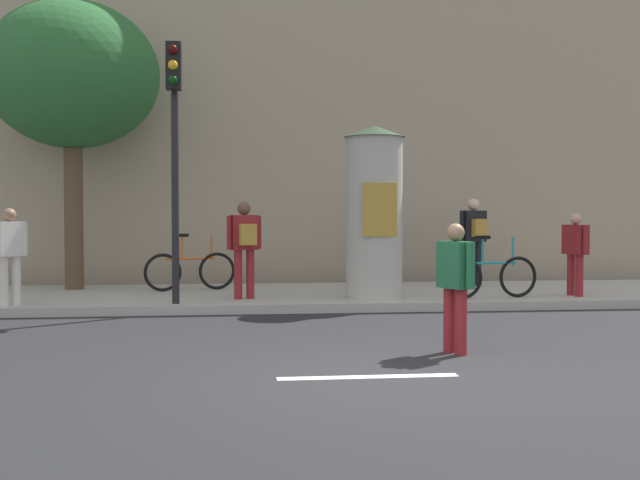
{
  "coord_description": "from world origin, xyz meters",
  "views": [
    {
      "loc": [
        -1.33,
        -7.53,
        1.6
      ],
      "look_at": [
        -0.25,
        2.0,
        1.29
      ],
      "focal_mm": 43.89,
      "sensor_mm": 36.0,
      "label": 1
    }
  ],
  "objects_px": {
    "pedestrian_in_dark_shirt": "(245,241)",
    "pedestrian_tallest": "(9,248)",
    "poster_column": "(374,211)",
    "bicycle_leaning": "(491,276)",
    "pedestrian_with_bag": "(575,248)",
    "bicycle_upright": "(190,270)",
    "pedestrian_near_pole": "(455,279)",
    "pedestrian_with_backpack": "(474,233)",
    "street_tree": "(72,76)",
    "traffic_light": "(174,129)",
    "pedestrian_in_red_top": "(374,239)"
  },
  "relations": [
    {
      "from": "pedestrian_in_dark_shirt",
      "to": "pedestrian_tallest",
      "type": "distance_m",
      "value": 3.8
    },
    {
      "from": "poster_column",
      "to": "bicycle_leaning",
      "type": "height_order",
      "value": "poster_column"
    },
    {
      "from": "pedestrian_with_bag",
      "to": "bicycle_upright",
      "type": "xyz_separation_m",
      "value": [
        -6.89,
        1.79,
        -0.47
      ]
    },
    {
      "from": "poster_column",
      "to": "bicycle_upright",
      "type": "height_order",
      "value": "poster_column"
    },
    {
      "from": "pedestrian_near_pole",
      "to": "pedestrian_with_backpack",
      "type": "height_order",
      "value": "pedestrian_with_backpack"
    },
    {
      "from": "poster_column",
      "to": "pedestrian_with_backpack",
      "type": "relative_size",
      "value": 1.68
    },
    {
      "from": "street_tree",
      "to": "pedestrian_in_dark_shirt",
      "type": "bearing_deg",
      "value": -33.73
    },
    {
      "from": "traffic_light",
      "to": "pedestrian_in_red_top",
      "type": "relative_size",
      "value": 2.57
    },
    {
      "from": "traffic_light",
      "to": "pedestrian_near_pole",
      "type": "bearing_deg",
      "value": -49.65
    },
    {
      "from": "pedestrian_in_red_top",
      "to": "street_tree",
      "type": "bearing_deg",
      "value": -177.79
    },
    {
      "from": "pedestrian_in_dark_shirt",
      "to": "pedestrian_tallest",
      "type": "relative_size",
      "value": 1.08
    },
    {
      "from": "pedestrian_tallest",
      "to": "pedestrian_with_bag",
      "type": "bearing_deg",
      "value": 1.98
    },
    {
      "from": "pedestrian_tallest",
      "to": "bicycle_upright",
      "type": "xyz_separation_m",
      "value": [
        2.76,
        2.12,
        -0.53
      ]
    },
    {
      "from": "pedestrian_with_backpack",
      "to": "pedestrian_with_bag",
      "type": "xyz_separation_m",
      "value": [
        1.19,
        -2.12,
        -0.21
      ]
    },
    {
      "from": "pedestrian_near_pole",
      "to": "pedestrian_in_dark_shirt",
      "type": "bearing_deg",
      "value": 116.14
    },
    {
      "from": "poster_column",
      "to": "pedestrian_tallest",
      "type": "xyz_separation_m",
      "value": [
        -6.01,
        -0.38,
        -0.59
      ]
    },
    {
      "from": "traffic_light",
      "to": "pedestrian_in_dark_shirt",
      "type": "xyz_separation_m",
      "value": [
        1.13,
        0.67,
        -1.83
      ]
    },
    {
      "from": "poster_column",
      "to": "pedestrian_near_pole",
      "type": "bearing_deg",
      "value": -88.94
    },
    {
      "from": "poster_column",
      "to": "bicycle_leaning",
      "type": "xyz_separation_m",
      "value": [
        2.01,
        -0.25,
        -1.13
      ]
    },
    {
      "from": "street_tree",
      "to": "pedestrian_with_bag",
      "type": "bearing_deg",
      "value": -14.21
    },
    {
      "from": "bicycle_leaning",
      "to": "poster_column",
      "type": "bearing_deg",
      "value": 172.96
    },
    {
      "from": "pedestrian_with_bag",
      "to": "bicycle_leaning",
      "type": "height_order",
      "value": "pedestrian_with_bag"
    },
    {
      "from": "traffic_light",
      "to": "pedestrian_in_dark_shirt",
      "type": "bearing_deg",
      "value": 30.85
    },
    {
      "from": "poster_column",
      "to": "pedestrian_in_red_top",
      "type": "relative_size",
      "value": 1.83
    },
    {
      "from": "poster_column",
      "to": "pedestrian_tallest",
      "type": "height_order",
      "value": "poster_column"
    },
    {
      "from": "pedestrian_in_dark_shirt",
      "to": "pedestrian_with_bag",
      "type": "xyz_separation_m",
      "value": [
        5.88,
        -0.13,
        -0.14
      ]
    },
    {
      "from": "pedestrian_in_dark_shirt",
      "to": "poster_column",
      "type": "bearing_deg",
      "value": -2.26
    },
    {
      "from": "pedestrian_in_dark_shirt",
      "to": "pedestrian_with_backpack",
      "type": "relative_size",
      "value": 0.94
    },
    {
      "from": "pedestrian_in_dark_shirt",
      "to": "bicycle_upright",
      "type": "height_order",
      "value": "pedestrian_in_dark_shirt"
    },
    {
      "from": "poster_column",
      "to": "street_tree",
      "type": "distance_m",
      "value": 6.51
    },
    {
      "from": "poster_column",
      "to": "bicycle_leaning",
      "type": "bearing_deg",
      "value": -7.04
    },
    {
      "from": "pedestrian_with_bag",
      "to": "pedestrian_in_dark_shirt",
      "type": "bearing_deg",
      "value": 178.7
    },
    {
      "from": "pedestrian_in_red_top",
      "to": "pedestrian_with_backpack",
      "type": "xyz_separation_m",
      "value": [
        1.99,
        -0.43,
        0.12
      ]
    },
    {
      "from": "pedestrian_in_red_top",
      "to": "bicycle_upright",
      "type": "xyz_separation_m",
      "value": [
        -3.7,
        -0.76,
        -0.57
      ]
    },
    {
      "from": "street_tree",
      "to": "bicycle_upright",
      "type": "bearing_deg",
      "value": -13.18
    },
    {
      "from": "pedestrian_near_pole",
      "to": "bicycle_upright",
      "type": "xyz_separation_m",
      "value": [
        -3.34,
        6.4,
        -0.32
      ]
    },
    {
      "from": "street_tree",
      "to": "pedestrian_in_dark_shirt",
      "type": "xyz_separation_m",
      "value": [
        3.27,
        -2.18,
        -3.13
      ]
    },
    {
      "from": "street_tree",
      "to": "pedestrian_tallest",
      "type": "distance_m",
      "value": 4.19
    },
    {
      "from": "pedestrian_with_backpack",
      "to": "bicycle_upright",
      "type": "relative_size",
      "value": 1.03
    },
    {
      "from": "street_tree",
      "to": "pedestrian_in_red_top",
      "type": "xyz_separation_m",
      "value": [
        5.96,
        0.23,
        -3.17
      ]
    },
    {
      "from": "pedestrian_with_bag",
      "to": "street_tree",
      "type": "bearing_deg",
      "value": 165.79
    },
    {
      "from": "traffic_light",
      "to": "pedestrian_tallest",
      "type": "bearing_deg",
      "value": 175.49
    },
    {
      "from": "pedestrian_in_red_top",
      "to": "pedestrian_with_bag",
      "type": "distance_m",
      "value": 4.08
    },
    {
      "from": "traffic_light",
      "to": "pedestrian_with_backpack",
      "type": "relative_size",
      "value": 2.35
    },
    {
      "from": "pedestrian_in_dark_shirt",
      "to": "pedestrian_with_bag",
      "type": "height_order",
      "value": "pedestrian_in_dark_shirt"
    },
    {
      "from": "bicycle_upright",
      "to": "pedestrian_near_pole",
      "type": "bearing_deg",
      "value": -62.44
    },
    {
      "from": "street_tree",
      "to": "pedestrian_with_backpack",
      "type": "xyz_separation_m",
      "value": [
        7.96,
        -0.2,
        -3.05
      ]
    },
    {
      "from": "street_tree",
      "to": "pedestrian_with_backpack",
      "type": "bearing_deg",
      "value": -1.41
    },
    {
      "from": "pedestrian_tallest",
      "to": "bicycle_upright",
      "type": "height_order",
      "value": "pedestrian_tallest"
    },
    {
      "from": "poster_column",
      "to": "pedestrian_with_backpack",
      "type": "bearing_deg",
      "value": 40.35
    }
  ]
}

